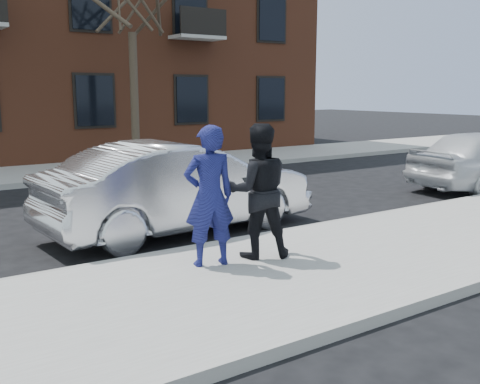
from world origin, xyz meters
TOP-DOWN VIEW (x-y plane):
  - ground at (0.00, 0.00)m, footprint 100.00×100.00m
  - near_sidewalk at (0.00, -0.25)m, footprint 50.00×3.50m
  - near_curb at (0.00, 1.55)m, footprint 50.00×0.10m
  - far_curb at (0.00, 9.45)m, footprint 50.00×0.10m
  - silver_sedan at (1.78, 2.95)m, footprint 5.14×2.08m
  - man_hoodie at (0.97, 0.57)m, footprint 0.80×0.62m
  - man_peacoat at (1.77, 0.52)m, footprint 1.17×1.06m

SIDE VIEW (x-z plane):
  - ground at x=0.00m, z-range 0.00..0.00m
  - near_sidewalk at x=0.00m, z-range 0.00..0.15m
  - near_curb at x=0.00m, z-range 0.00..0.15m
  - far_curb at x=0.00m, z-range 0.00..0.15m
  - silver_sedan at x=1.78m, z-range 0.00..1.66m
  - man_peacoat at x=1.77m, z-range 0.15..2.10m
  - man_hoodie at x=0.97m, z-range 0.15..2.11m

